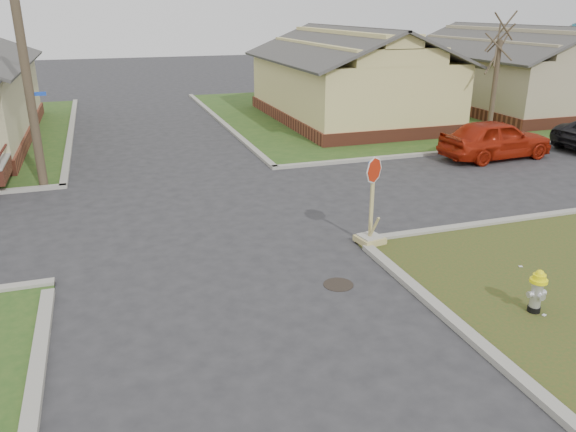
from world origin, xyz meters
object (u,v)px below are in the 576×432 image
object	(u,v)px
fire_hydrant	(537,289)
red_sedan	(496,139)
stop_sign	(371,225)
utility_pole	(21,38)

from	to	relation	value
fire_hydrant	red_sedan	distance (m)	12.28
stop_sign	red_sedan	distance (m)	10.36
stop_sign	red_sedan	world-z (taller)	stop_sign
stop_sign	red_sedan	xyz separation A→B (m)	(8.35, 6.13, 0.24)
fire_hydrant	red_sedan	xyz separation A→B (m)	(6.87, 10.18, 0.23)
utility_pole	stop_sign	size ratio (longest dim) A/B	4.11
utility_pole	fire_hydrant	distance (m)	15.60
utility_pole	fire_hydrant	xyz separation A→B (m)	(9.48, -11.68, -4.13)
utility_pole	stop_sign	world-z (taller)	utility_pole
fire_hydrant	red_sedan	bearing A→B (deg)	59.27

